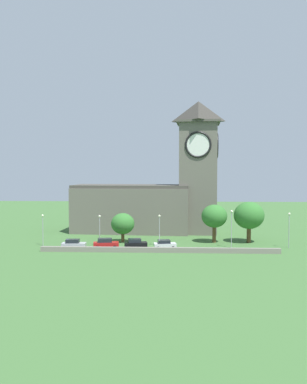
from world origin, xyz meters
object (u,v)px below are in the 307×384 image
(church, at_px, (158,192))
(car_red, at_px, (106,243))
(car_black, at_px, (135,243))
(streetlamp_east_mid, at_px, (231,223))
(streetlamp_west_mid, at_px, (100,225))
(car_silver, at_px, (74,244))
(tree_churchyard, at_px, (214,216))
(tree_riverside_west, at_px, (123,224))
(tree_riverside_east, at_px, (249,216))
(car_white, at_px, (165,244))
(streetlamp_central, at_px, (159,225))
(streetlamp_east_end, at_px, (289,224))
(streetlamp_west_end, at_px, (43,225))

(church, bearing_deg, car_red, -113.24)
(car_black, distance_m, streetlamp_east_mid, 18.47)
(church, bearing_deg, streetlamp_west_mid, -119.62)
(car_silver, bearing_deg, tree_churchyard, 16.97)
(tree_riverside_west, bearing_deg, car_silver, -136.88)
(church, bearing_deg, tree_riverside_east, -34.92)
(car_red, distance_m, car_white, 11.01)
(streetlamp_central, xyz_separation_m, tree_riverside_west, (-7.58, 4.22, -0.38))
(streetlamp_west_mid, bearing_deg, car_white, -9.14)
(tree_riverside_west, relative_size, tree_riverside_east, 0.72)
(car_silver, height_order, tree_riverside_east, tree_riverside_east)
(car_white, height_order, tree_riverside_east, tree_riverside_east)
(streetlamp_east_end, bearing_deg, car_silver, -175.86)
(streetlamp_west_mid, bearing_deg, church, 60.38)
(streetlamp_west_mid, distance_m, streetlamp_east_end, 35.89)
(car_silver, height_order, streetlamp_central, streetlamp_central)
(car_silver, xyz_separation_m, streetlamp_west_end, (-6.71, 2.97, 3.22))
(streetlamp_east_end, bearing_deg, streetlamp_east_mid, -178.12)
(streetlamp_west_end, distance_m, tree_riverside_east, 40.91)
(car_silver, relative_size, streetlamp_west_mid, 0.75)
(streetlamp_west_end, distance_m, streetlamp_east_mid, 36.15)
(church, xyz_separation_m, tree_riverside_east, (18.87, -13.17, -4.12))
(car_red, height_order, tree_churchyard, tree_churchyard)
(tree_riverside_east, xyz_separation_m, tree_churchyard, (-7.02, -0.36, -0.15))
(streetlamp_central, bearing_deg, streetlamp_east_end, -1.37)
(car_black, relative_size, streetlamp_east_mid, 0.63)
(car_white, height_order, streetlamp_east_mid, streetlamp_east_mid)
(tree_riverside_east, bearing_deg, car_white, -156.19)
(car_silver, xyz_separation_m, tree_churchyard, (26.78, 8.17, 4.40))
(car_white, relative_size, streetlamp_west_mid, 0.72)
(streetlamp_west_mid, bearing_deg, streetlamp_west_end, -179.33)
(church, distance_m, streetlamp_east_mid, 24.51)
(car_white, bearing_deg, tree_riverside_west, 142.46)
(car_black, xyz_separation_m, streetlamp_east_end, (28.81, 1.67, 3.57))
(tree_riverside_east, bearing_deg, streetlamp_east_mid, -126.15)
(streetlamp_east_mid, bearing_deg, tree_riverside_east, 53.85)
(streetlamp_west_end, bearing_deg, tree_riverside_west, 17.64)
(church, relative_size, tree_riverside_west, 5.86)
(car_red, relative_size, streetlamp_west_end, 0.81)
(streetlamp_west_mid, bearing_deg, tree_churchyard, 12.75)
(tree_riverside_west, bearing_deg, tree_churchyard, 1.39)
(car_black, height_order, tree_riverside_east, tree_riverside_east)
(church, xyz_separation_m, car_black, (-3.51, -20.47, -8.69))
(tree_riverside_east, bearing_deg, streetlamp_central, -164.34)
(streetlamp_west_end, distance_m, tree_riverside_west, 15.70)
(streetlamp_west_mid, xyz_separation_m, streetlamp_east_mid, (25.09, -0.54, 0.64))
(car_black, height_order, streetlamp_east_end, streetlamp_east_end)
(car_silver, xyz_separation_m, car_white, (16.90, 1.08, -0.09))
(streetlamp_west_end, xyz_separation_m, streetlamp_east_mid, (36.14, -0.41, 0.60))
(streetlamp_west_mid, relative_size, streetlamp_east_mid, 0.84)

